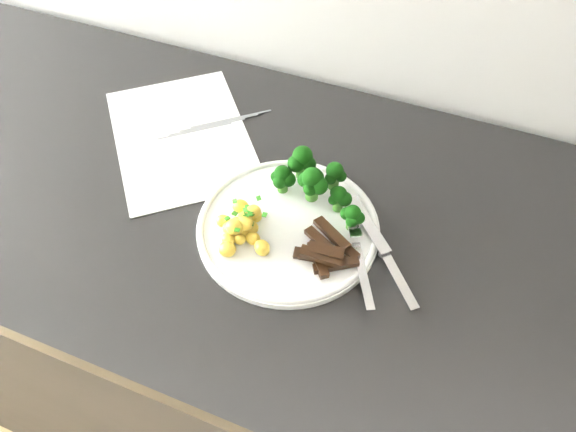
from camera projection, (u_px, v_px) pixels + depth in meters
counter at (290, 355)px, 1.11m from camera, size 2.37×0.59×0.89m
recipe_paper at (182, 136)px, 0.87m from camera, size 0.34×0.35×0.00m
plate at (288, 226)px, 0.75m from camera, size 0.25×0.25×0.01m
broccoli at (315, 181)px, 0.75m from camera, size 0.15×0.09×0.07m
potatoes at (243, 228)px, 0.73m from camera, size 0.09×0.09×0.04m
beef_strips at (326, 252)px, 0.71m from camera, size 0.09×0.09×0.03m
fork at (360, 260)px, 0.70m from camera, size 0.08×0.15×0.01m
knife at (389, 264)px, 0.71m from camera, size 0.14×0.15×0.02m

